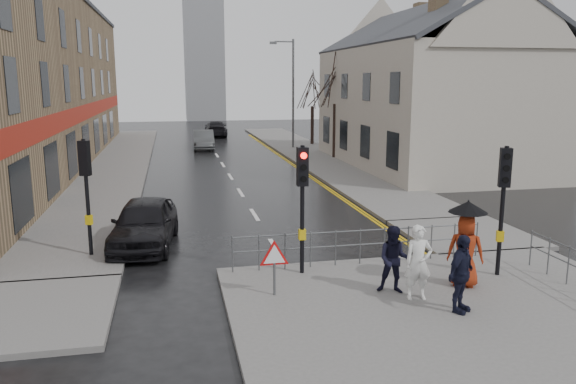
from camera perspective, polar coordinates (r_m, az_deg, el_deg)
name	(u,v)px	position (r m, az deg, el deg)	size (l,w,h in m)	color
ground	(296,281)	(14.90, 0.84, -8.99)	(120.00, 120.00, 0.00)	black
near_pavement	(469,324)	(12.86, 17.94, -12.62)	(10.00, 9.00, 0.14)	#605E5B
left_pavement	(117,162)	(37.15, -16.98, 2.92)	(4.00, 44.00, 0.14)	#605E5B
right_pavement	(309,153)	(40.12, 2.13, 3.99)	(4.00, 40.00, 0.14)	#605E5B
pavement_bridge_right	(465,234)	(19.85, 17.54, -4.11)	(4.00, 4.20, 0.14)	#605E5B
pavement_stub_left	(20,314)	(14.05, -25.54, -11.12)	(4.00, 4.20, 0.14)	#605E5B
building_left_terrace	(12,83)	(36.74, -26.26, 9.90)	(8.00, 42.00, 10.00)	#927754
building_right_cream	(427,87)	(35.04, 13.93, 10.34)	(9.00, 16.40, 10.10)	#B1A99A
church_tower	(204,50)	(75.87, -8.55, 14.07)	(5.00, 5.00, 18.00)	gray
traffic_signal_near_left	(302,187)	(14.47, 1.47, 0.51)	(0.28, 0.27, 3.40)	black
traffic_signal_near_right	(504,188)	(15.33, 21.06, 0.37)	(0.34, 0.33, 3.40)	black
traffic_signal_far_left	(86,177)	(17.03, -19.84, 1.48)	(0.34, 0.33, 3.40)	black
guard_railing_front	(360,239)	(15.69, 7.36, -4.72)	(7.14, 0.04, 1.00)	#595B5E
warning_sign	(274,259)	(13.29, -1.40, -6.78)	(0.80, 0.07, 1.35)	#595B5E
street_lamp	(291,86)	(42.57, 0.29, 10.68)	(1.83, 0.25, 8.00)	#595B5E
tree_near	(335,81)	(37.17, 4.84, 11.21)	(2.40, 2.40, 6.58)	black
tree_far	(313,90)	(45.02, 2.51, 10.34)	(2.40, 2.40, 5.64)	black
pedestrian_a	(418,262)	(13.43, 13.11, -6.98)	(0.64, 0.42, 1.76)	white
pedestrian_b	(394,260)	(13.71, 10.75, -6.77)	(0.80, 0.62, 1.64)	black
pedestrian_with_umbrella	(466,241)	(14.47, 17.63, -4.79)	(1.06, 0.96, 2.15)	maroon
pedestrian_d	(461,274)	(12.93, 17.16, -7.95)	(1.03, 0.43, 1.75)	black
car_parked	(144,223)	(18.20, -14.38, -3.06)	(1.80, 4.47, 1.52)	black
car_mid	(204,140)	(43.22, -8.58, 5.26)	(1.51, 4.34, 1.43)	#424547
car_far	(216,129)	(53.10, -7.34, 6.39)	(1.98, 4.87, 1.41)	black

